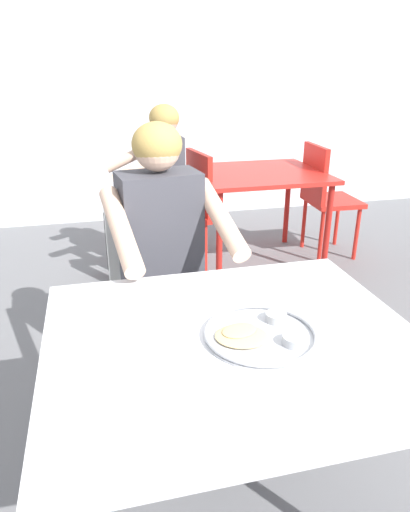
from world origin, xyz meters
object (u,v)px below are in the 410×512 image
(table_foreground, at_px, (234,358))
(chair_red_left, at_px, (185,206))
(chair_red_right, at_px, (324,192))
(thali_tray, at_px, (260,333))
(patron_background, at_px, (153,178))
(diner_foreground, at_px, (167,248))
(chair_foreground, at_px, (156,277))
(table_background_red, at_px, (259,183))

(table_foreground, distance_m, chair_red_left, 2.09)
(chair_red_left, bearing_deg, chair_red_right, 3.98)
(thali_tray, height_order, chair_red_left, chair_red_left)
(table_foreground, height_order, patron_background, patron_background)
(thali_tray, distance_m, diner_foreground, 0.75)
(chair_foreground, relative_size, patron_background, 0.72)
(diner_foreground, bearing_deg, chair_red_right, 43.83)
(chair_red_right, relative_size, patron_background, 0.73)
(chair_red_right, height_order, patron_background, patron_background)
(chair_red_left, relative_size, chair_red_right, 1.00)
(thali_tray, xyz_separation_m, table_background_red, (0.78, 2.13, -0.11))
(table_foreground, height_order, diner_foreground, diner_foreground)
(chair_foreground, relative_size, chair_red_right, 0.98)
(chair_foreground, height_order, patron_background, patron_background)
(diner_foreground, bearing_deg, table_foreground, -83.90)
(chair_red_left, bearing_deg, patron_background, 170.04)
(chair_foreground, bearing_deg, diner_foreground, -84.03)
(chair_foreground, bearing_deg, chair_red_left, 71.92)
(diner_foreground, distance_m, chair_red_left, 1.42)
(thali_tray, height_order, chair_foreground, chair_foreground)
(chair_foreground, xyz_separation_m, diner_foreground, (0.02, -0.22, 0.24))
(diner_foreground, bearing_deg, table_background_red, 56.45)
(table_foreground, distance_m, diner_foreground, 0.73)
(chair_red_right, distance_m, patron_background, 1.37)
(thali_tray, xyz_separation_m, chair_foreground, (-0.17, 0.96, -0.24))
(chair_foreground, distance_m, chair_red_left, 1.19)
(diner_foreground, relative_size, patron_background, 1.03)
(chair_foreground, height_order, chair_red_right, chair_red_right)
(thali_tray, xyz_separation_m, chair_red_right, (1.35, 2.17, -0.23))
(patron_background, bearing_deg, chair_red_right, 1.80)
(table_foreground, distance_m, chair_red_right, 2.58)
(chair_red_right, bearing_deg, table_background_red, -176.12)
(chair_foreground, relative_size, table_background_red, 0.94)
(chair_red_left, bearing_deg, table_foreground, -97.42)
(chair_red_left, bearing_deg, thali_tray, -95.43)
(thali_tray, height_order, patron_background, patron_background)
(chair_red_left, bearing_deg, chair_foreground, -108.08)
(patron_background, bearing_deg, thali_tray, -89.65)
(chair_foreground, height_order, chair_red_left, chair_red_left)
(diner_foreground, bearing_deg, patron_background, 84.47)
(table_foreground, height_order, thali_tray, thali_tray)
(chair_foreground, bearing_deg, chair_red_right, 38.63)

